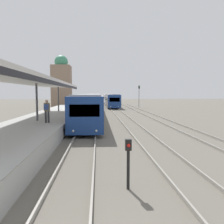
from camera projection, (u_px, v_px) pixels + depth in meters
platform_canopy at (37, 82)px, 16.83m from camera, size 4.00×23.25×3.11m
person_on_platform at (47, 109)px, 15.69m from camera, size 0.40×0.40×1.66m
train_near at (93, 101)px, 39.61m from camera, size 2.63×50.09×3.01m
train_far at (108, 98)px, 66.81m from camera, size 2.59×50.07×2.93m
signal_post_near at (128, 158)px, 7.02m from camera, size 0.20×0.21×1.64m
signal_mast_far at (139, 94)px, 48.04m from camera, size 0.28×0.29×4.82m
distant_domed_building at (62, 83)px, 47.52m from camera, size 4.00×4.00×11.32m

